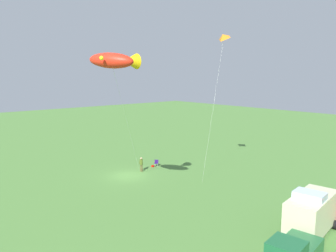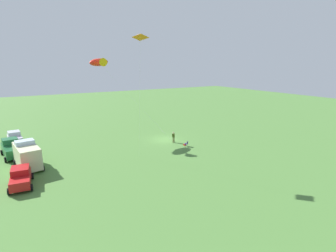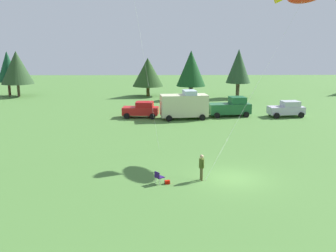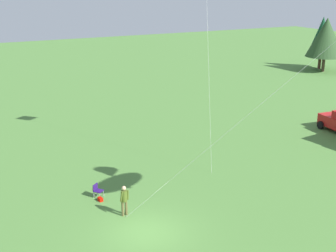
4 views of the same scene
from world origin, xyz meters
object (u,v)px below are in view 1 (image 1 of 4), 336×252
backpack_on_grass (153,166)px  van_camper_beige (311,212)px  folding_chair (156,162)px  person_kite_flyer (141,163)px  kite_delta_orange (222,37)px  kite_large_fish (116,61)px

backpack_on_grass → van_camper_beige: van_camper_beige is taller
folding_chair → person_kite_flyer: bearing=-26.8°
van_camper_beige → backpack_on_grass: bearing=-103.7°
folding_chair → van_camper_beige: 21.51m
folding_chair → van_camper_beige: bearing=43.4°
person_kite_flyer → backpack_on_grass: person_kite_flyer is taller
kite_delta_orange → folding_chair: bearing=-74.8°
van_camper_beige → kite_large_fish: (8.66, -11.97, 10.89)m
backpack_on_grass → kite_delta_orange: bearing=108.6°
backpack_on_grass → kite_large_fish: 18.96m
van_camper_beige → kite_large_fish: size_ratio=0.43×
kite_large_fish → kite_delta_orange: 14.02m
kite_large_fish → kite_delta_orange: bearing=-176.1°
backpack_on_grass → van_camper_beige: (2.20, 21.32, 1.53)m
van_camper_beige → kite_large_fish: 18.35m
backpack_on_grass → kite_delta_orange: kite_delta_orange is taller
folding_chair → backpack_on_grass: bearing=-41.2°
person_kite_flyer → kite_large_fish: bearing=35.9°
van_camper_beige → kite_large_fish: bearing=-62.0°
person_kite_flyer → folding_chair: (-2.80, -0.62, -0.53)m
person_kite_flyer → van_camper_beige: (-0.04, 20.68, 0.62)m
kite_delta_orange → van_camper_beige: bearing=68.7°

